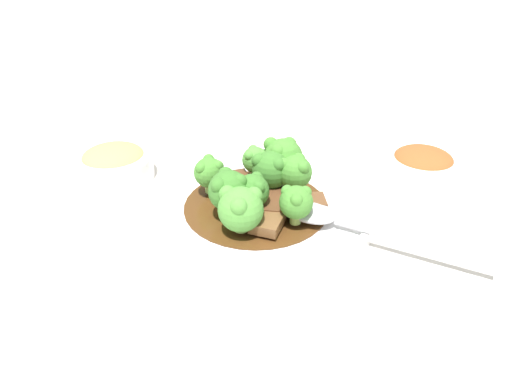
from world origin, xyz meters
name	(u,v)px	position (x,y,z in m)	size (l,w,h in m)	color
ground_plane	(256,216)	(0.00, 0.00, 0.00)	(4.00, 4.00, 0.00)	silver
main_plate	(256,209)	(0.00, 0.00, 0.01)	(0.27, 0.27, 0.02)	white
beef_strip_0	(241,188)	(0.03, -0.01, 0.02)	(0.08, 0.07, 0.01)	#56331E
beef_strip_1	(273,202)	(-0.02, 0.00, 0.03)	(0.05, 0.06, 0.01)	#56331E
beef_strip_2	(269,219)	(-0.04, 0.03, 0.02)	(0.04, 0.06, 0.01)	brown
beef_strip_3	(305,203)	(-0.05, -0.02, 0.03)	(0.05, 0.05, 0.01)	brown
broccoli_floret_0	(241,208)	(-0.02, 0.05, 0.05)	(0.05, 0.05, 0.05)	#7FA84C
broccoli_floret_1	(252,191)	(-0.01, 0.02, 0.05)	(0.04, 0.04, 0.05)	#8EB756
broccoli_floret_2	(209,172)	(0.06, 0.01, 0.05)	(0.04, 0.04, 0.05)	#7FA84C
broccoli_floret_3	(281,157)	(0.00, -0.06, 0.05)	(0.05, 0.05, 0.06)	#7FA84C
broccoli_floret_4	(271,169)	(0.00, -0.03, 0.05)	(0.05, 0.05, 0.05)	#8EB756
broccoli_floret_5	(229,190)	(0.01, 0.04, 0.05)	(0.05, 0.05, 0.05)	#8EB756
broccoli_floret_6	(296,202)	(-0.06, 0.01, 0.05)	(0.04, 0.04, 0.04)	#8EB756
broccoli_floret_7	(295,172)	(-0.03, -0.04, 0.05)	(0.04, 0.04, 0.05)	#7FA84C
broccoli_floret_8	(255,159)	(0.04, -0.05, 0.04)	(0.03, 0.03, 0.04)	#8EB756
serving_spoon	(330,218)	(-0.09, -0.01, 0.03)	(0.23, 0.05, 0.01)	#B7B7BC
side_bowl_kimchi	(422,166)	(-0.13, -0.19, 0.02)	(0.10, 0.10, 0.05)	white
side_bowl_appetizer	(114,163)	(0.21, 0.03, 0.02)	(0.10, 0.10, 0.04)	white
sauce_dish	(293,345)	(-0.14, 0.15, 0.01)	(0.08, 0.08, 0.01)	white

